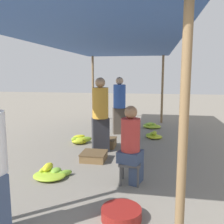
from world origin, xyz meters
The scene contains 15 objects.
canopy_post_front_right centered at (1.26, 0.30, 1.18)m, with size 0.08×0.08×2.37m, color olive.
canopy_post_back_left centered at (-1.26, 7.19, 1.18)m, with size 0.08×0.08×2.37m, color olive.
canopy_post_back_right centered at (1.26, 7.19, 1.18)m, with size 0.08×0.08×2.37m, color olive.
canopy_tarp centered at (0.00, 3.75, 2.39)m, with size 2.91×7.29×0.04m, color #33569E.
stool centered at (0.65, 2.02, 0.29)m, with size 0.34×0.34×0.36m.
vendor_seated centered at (0.67, 2.03, 0.65)m, with size 0.43×0.43×1.26m.
basin_black centered at (0.65, 1.00, 0.07)m, with size 0.49×0.49×0.14m.
banana_pile_left_0 centered at (-0.70, 2.02, 0.07)m, with size 0.64×0.53×0.20m.
banana_pile_left_1 centered at (-0.83, 4.10, 0.10)m, with size 0.52×0.44×0.21m.
banana_pile_right_0 centered at (1.00, 4.93, 0.07)m, with size 0.49×0.38×0.21m.
banana_pile_right_1 centered at (0.92, 6.27, 0.07)m, with size 0.61×0.50×0.17m.
crate_near centered at (-0.18, 2.97, 0.08)m, with size 0.50×0.50×0.17m.
crate_mid centered at (-0.11, 3.93, 0.11)m, with size 0.45×0.45×0.21m.
shopper_walking_mid centered at (0.01, 5.30, 0.86)m, with size 0.44×0.44×1.65m.
shopper_walking_far centered at (-0.16, 3.54, 0.86)m, with size 0.47×0.47×1.66m.
Camera 1 is at (1.02, -1.77, 1.76)m, focal length 40.00 mm.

